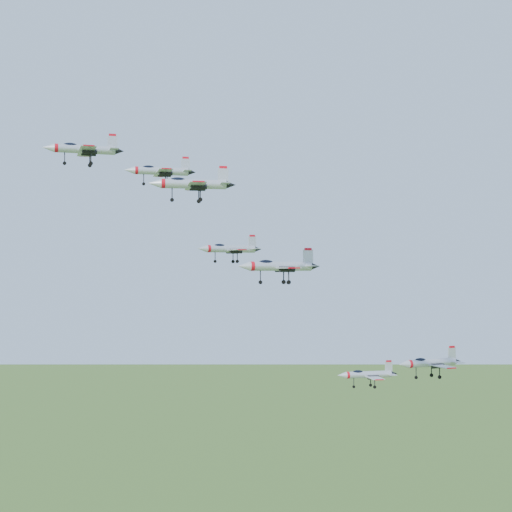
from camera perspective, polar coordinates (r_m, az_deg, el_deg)
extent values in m
cylinder|color=#B3B7C0|center=(122.62, -13.52, 8.30)|extent=(9.82, 1.47, 1.42)
cone|color=#B3B7C0|center=(122.37, -16.30, 8.33)|extent=(1.97, 1.43, 1.42)
cone|color=black|center=(123.13, -10.86, 8.24)|extent=(1.53, 1.21, 1.21)
ellipsoid|color=black|center=(122.57, -14.65, 8.56)|extent=(2.40, 1.03, 0.90)
cube|color=#B3B7C0|center=(119.59, -13.31, 8.40)|extent=(2.53, 4.81, 0.15)
cube|color=#B3B7C0|center=(125.60, -13.51, 7.94)|extent=(2.53, 4.81, 0.15)
cube|color=#B3B7C0|center=(123.25, -11.42, 8.93)|extent=(1.64, 0.14, 2.29)
cube|color=red|center=(123.46, -11.41, 9.48)|extent=(1.20, 0.16, 0.38)
cylinder|color=#B3B7C0|center=(113.64, -7.57, 6.75)|extent=(8.40, 1.58, 1.21)
cone|color=#B3B7C0|center=(113.15, -10.11, 6.79)|extent=(1.72, 1.28, 1.21)
cone|color=black|center=(114.31, -5.15, 6.69)|extent=(1.34, 1.08, 1.03)
ellipsoid|color=black|center=(113.47, -8.60, 6.99)|extent=(2.08, 0.96, 0.77)
cube|color=#B3B7C0|center=(111.07, -7.31, 6.81)|extent=(2.32, 4.18, 0.13)
cube|color=#B3B7C0|center=(116.18, -7.63, 6.46)|extent=(2.32, 4.18, 0.13)
cube|color=#B3B7C0|center=(114.33, -5.66, 7.33)|extent=(1.40, 0.17, 1.95)
cube|color=red|center=(114.49, -5.66, 7.83)|extent=(1.03, 0.18, 0.32)
cylinder|color=#B3B7C0|center=(92.47, -5.00, 5.75)|extent=(8.45, 2.26, 1.21)
cone|color=#B3B7C0|center=(92.19, -8.12, 5.78)|extent=(1.81, 1.41, 1.21)
cone|color=black|center=(93.00, -2.02, 5.71)|extent=(1.42, 1.18, 1.03)
ellipsoid|color=black|center=(92.38, -6.27, 6.05)|extent=(2.14, 1.12, 0.77)
cube|color=#B3B7C0|center=(89.89, -4.74, 5.80)|extent=(2.64, 4.33, 0.13)
cube|color=#B3B7C0|center=(95.04, -5.02, 5.42)|extent=(2.64, 4.33, 0.13)
cube|color=#B3B7C0|center=(93.03, -2.64, 6.49)|extent=(1.40, 0.29, 1.95)
cube|color=red|center=(93.17, -2.64, 7.11)|extent=(1.03, 0.26, 0.33)
cylinder|color=#B3B7C0|center=(119.30, -2.02, 0.57)|extent=(8.49, 1.94, 1.22)
cone|color=#B3B7C0|center=(117.67, -4.32, 0.60)|extent=(1.78, 1.36, 1.22)
cone|color=black|center=(121.05, 0.15, 0.54)|extent=(1.39, 1.14, 1.03)
ellipsoid|color=black|center=(118.63, -2.95, 0.80)|extent=(2.12, 1.05, 0.77)
cube|color=#B3B7C0|center=(116.91, -1.49, 0.49)|extent=(2.50, 4.28, 0.13)
cube|color=#B3B7C0|center=(121.82, -2.36, 0.42)|extent=(2.50, 4.28, 0.13)
cube|color=#B3B7C0|center=(120.71, -0.31, 1.15)|extent=(1.41, 0.23, 1.96)
cube|color=red|center=(120.76, -0.31, 1.63)|extent=(1.04, 0.22, 0.33)
cylinder|color=#B3B7C0|center=(102.81, 2.00, -0.83)|extent=(9.23, 1.43, 1.33)
cone|color=#B3B7C0|center=(101.19, -0.98, -0.82)|extent=(1.86, 1.35, 1.33)
cone|color=black|center=(104.62, 4.76, -0.83)|extent=(1.45, 1.15, 1.13)
ellipsoid|color=black|center=(102.12, 0.80, -0.54)|extent=(2.26, 0.98, 0.84)
cube|color=#B3B7C0|center=(100.16, 2.63, -0.96)|extent=(2.40, 4.53, 0.14)
cube|color=#B3B7C0|center=(105.59, 1.61, -0.97)|extent=(2.40, 4.53, 0.14)
cube|color=#B3B7C0|center=(104.23, 4.18, -0.07)|extent=(1.54, 0.14, 2.15)
cube|color=red|center=(104.26, 4.18, 0.55)|extent=(1.13, 0.16, 0.36)
cylinder|color=#B3B7C0|center=(123.43, 9.00, -9.34)|extent=(8.00, 1.90, 1.15)
cone|color=#B3B7C0|center=(121.85, 6.88, -9.46)|extent=(1.69, 1.29, 1.15)
cone|color=black|center=(125.09, 10.99, -9.23)|extent=(1.32, 1.09, 0.97)
ellipsoid|color=black|center=(122.70, 8.14, -9.19)|extent=(2.01, 1.01, 0.73)
cube|color=#B3B7C0|center=(121.24, 9.49, -9.60)|extent=(2.39, 4.05, 0.12)
cube|color=#B3B7C0|center=(125.81, 8.67, -9.29)|extent=(2.39, 4.05, 0.12)
cube|color=#B3B7C0|center=(124.57, 10.57, -8.71)|extent=(1.33, 0.23, 1.85)
cube|color=red|center=(124.44, 10.57, -8.27)|extent=(0.98, 0.22, 0.31)
cylinder|color=#B3B7C0|center=(138.46, 13.85, -8.29)|extent=(10.31, 2.32, 1.48)
cone|color=#B3B7C0|center=(135.00, 11.72, -8.49)|extent=(2.16, 1.64, 1.48)
cone|color=black|center=(141.96, 15.81, -8.11)|extent=(1.69, 1.38, 1.25)
ellipsoid|color=black|center=(136.96, 13.00, -8.14)|extent=(2.58, 1.27, 0.94)
cube|color=#B3B7C0|center=(136.08, 14.72, -8.53)|extent=(3.02, 5.20, 0.16)
cube|color=#B3B7C0|center=(141.20, 13.17, -8.27)|extent=(3.02, 5.20, 0.16)
cube|color=#B3B7C0|center=(141.03, 15.40, -7.53)|extent=(1.71, 0.28, 2.39)
cube|color=red|center=(140.90, 15.40, -7.02)|extent=(1.26, 0.26, 0.40)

